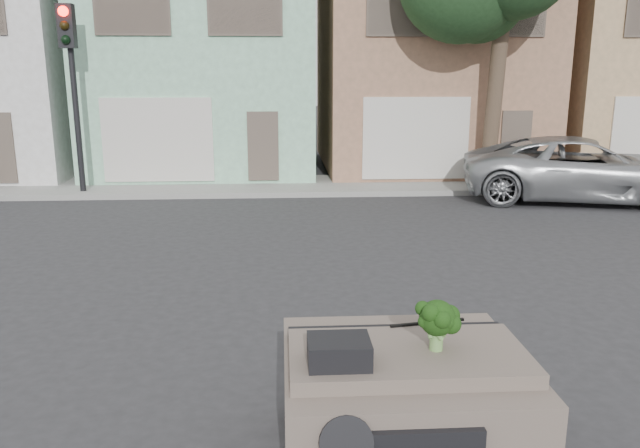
{
  "coord_description": "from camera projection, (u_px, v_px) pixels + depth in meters",
  "views": [
    {
      "loc": [
        -0.99,
        -7.75,
        3.29
      ],
      "look_at": [
        -0.49,
        0.5,
        1.3
      ],
      "focal_mm": 35.0,
      "sensor_mm": 36.0,
      "label": 1
    }
  ],
  "objects": [
    {
      "name": "instrument_hump",
      "position": [
        339.0,
        351.0,
        4.77
      ],
      "size": [
        0.48,
        0.38,
        0.2
      ],
      "primitive_type": "cube",
      "color": "black",
      "rests_on": "car_dashboard"
    },
    {
      "name": "traffic_signal",
      "position": [
        74.0,
        103.0,
        16.58
      ],
      "size": [
        0.4,
        0.4,
        5.1
      ],
      "primitive_type": "cube",
      "color": "black",
      "rests_on": "ground"
    },
    {
      "name": "wiper_arm",
      "position": [
        427.0,
        323.0,
        5.56
      ],
      "size": [
        0.69,
        0.15,
        0.02
      ],
      "primitive_type": "cube",
      "rotation": [
        0.0,
        0.0,
        0.17
      ],
      "color": "black",
      "rests_on": "car_dashboard"
    },
    {
      "name": "ground_plane",
      "position": [
        359.0,
        326.0,
        8.35
      ],
      "size": [
        120.0,
        120.0,
        0.0
      ],
      "primitive_type": "plane",
      "color": "#303033",
      "rests_on": "ground"
    },
    {
      "name": "broccoli",
      "position": [
        437.0,
        325.0,
        4.99
      ],
      "size": [
        0.46,
        0.46,
        0.43
      ],
      "primitive_type": "cube",
      "rotation": [
        0.0,
        0.0,
        5.87
      ],
      "color": "black",
      "rests_on": "car_dashboard"
    },
    {
      "name": "silver_pickup",
      "position": [
        579.0,
        201.0,
        16.65
      ],
      "size": [
        6.59,
        4.23,
        1.69
      ],
      "primitive_type": "imported",
      "rotation": [
        0.0,
        0.0,
        1.32
      ],
      "color": "#A7A9AD",
      "rests_on": "ground"
    },
    {
      "name": "tree_near",
      "position": [
        498.0,
        38.0,
        17.16
      ],
      "size": [
        4.4,
        4.0,
        8.5
      ],
      "primitive_type": "cube",
      "color": "#1E3B1D",
      "rests_on": "ground"
    },
    {
      "name": "townhouse_tan",
      "position": [
        424.0,
        60.0,
        21.77
      ],
      "size": [
        7.2,
        8.2,
        7.55
      ],
      "primitive_type": "cube",
      "color": "#A17358",
      "rests_on": "ground"
    },
    {
      "name": "townhouse_beige",
      "position": [
        631.0,
        60.0,
        22.22
      ],
      "size": [
        7.2,
        8.2,
        7.55
      ],
      "primitive_type": "cube",
      "color": "tan",
      "rests_on": "ground"
    },
    {
      "name": "car_dashboard",
      "position": [
        402.0,
        403.0,
        5.3
      ],
      "size": [
        2.0,
        1.8,
        1.12
      ],
      "primitive_type": "cube",
      "color": "#6B5D53",
      "rests_on": "ground"
    },
    {
      "name": "sidewalk",
      "position": [
        316.0,
        185.0,
        18.52
      ],
      "size": [
        40.0,
        3.0,
        0.15
      ],
      "primitive_type": "cube",
      "color": "gray",
      "rests_on": "ground"
    },
    {
      "name": "townhouse_mint",
      "position": [
        207.0,
        60.0,
        21.33
      ],
      "size": [
        7.2,
        8.2,
        7.55
      ],
      "primitive_type": "cube",
      "color": "#9BD7B2",
      "rests_on": "ground"
    }
  ]
}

